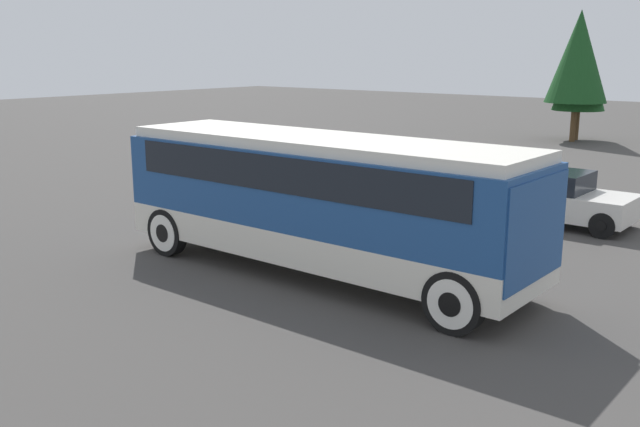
{
  "coord_description": "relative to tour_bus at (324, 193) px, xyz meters",
  "views": [
    {
      "loc": [
        9.22,
        -11.27,
        4.64
      ],
      "look_at": [
        0.0,
        0.0,
        1.32
      ],
      "focal_mm": 40.0,
      "sensor_mm": 36.0,
      "label": 1
    }
  ],
  "objects": [
    {
      "name": "parked_car_near",
      "position": [
        1.78,
        7.69,
        -1.05
      ],
      "size": [
        4.45,
        1.96,
        1.45
      ],
      "color": "silver",
      "rests_on": "ground_plane"
    },
    {
      "name": "tour_bus",
      "position": [
        0.0,
        0.0,
        0.0
      ],
      "size": [
        9.43,
        2.59,
        2.93
      ],
      "color": "silver",
      "rests_on": "ground_plane"
    },
    {
      "name": "tree_center",
      "position": [
        -4.42,
        26.96,
        1.88
      ],
      "size": [
        2.71,
        2.71,
        5.76
      ],
      "color": "brown",
      "rests_on": "ground_plane"
    },
    {
      "name": "parked_car_mid",
      "position": [
        -4.88,
        5.15,
        -1.1
      ],
      "size": [
        4.76,
        1.8,
        1.36
      ],
      "color": "#BCBCC1",
      "rests_on": "ground_plane"
    },
    {
      "name": "tree_left",
      "position": [
        -4.3,
        26.11,
        2.6
      ],
      "size": [
        3.13,
        3.13,
        6.73
      ],
      "color": "brown",
      "rests_on": "ground_plane"
    },
    {
      "name": "ground_plane",
      "position": [
        -0.1,
        0.0,
        -1.78
      ],
      "size": [
        120.0,
        120.0,
        0.0
      ],
      "primitive_type": "plane",
      "color": "#423F3D"
    }
  ]
}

